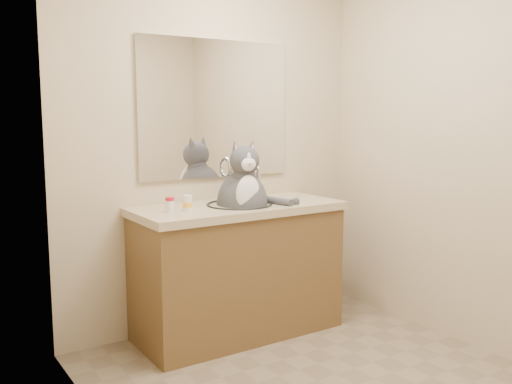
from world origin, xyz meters
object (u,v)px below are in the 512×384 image
at_px(cat, 243,198).
at_px(pill_bottle_redcap, 170,205).
at_px(grey_canister, 187,205).
at_px(pill_bottle_orange, 187,204).

distance_m(cat, pill_bottle_redcap, 0.50).
relative_size(cat, pill_bottle_redcap, 7.03).
distance_m(cat, grey_canister, 0.40).
height_order(cat, pill_bottle_orange, cat).
xyz_separation_m(pill_bottle_redcap, grey_canister, (0.10, -0.02, -0.01)).
height_order(cat, pill_bottle_redcap, cat).
height_order(pill_bottle_redcap, grey_canister, pill_bottle_redcap).
xyz_separation_m(pill_bottle_redcap, pill_bottle_orange, (0.10, -0.02, -0.00)).
relative_size(cat, pill_bottle_orange, 6.66).
bearing_deg(cat, grey_canister, -165.32).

